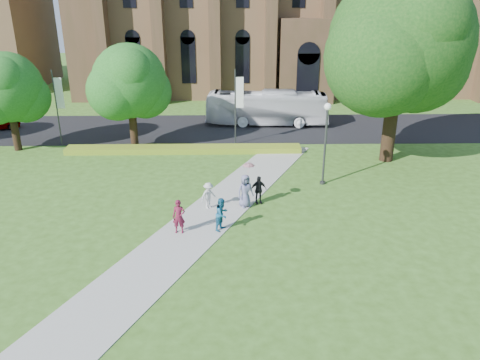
{
  "coord_description": "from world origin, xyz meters",
  "views": [
    {
      "loc": [
        1.62,
        -21.21,
        11.3
      ],
      "look_at": [
        2.13,
        3.22,
        1.6
      ],
      "focal_mm": 35.0,
      "sensor_mm": 36.0,
      "label": 1
    }
  ],
  "objects_px": {
    "large_tree": "(400,42)",
    "pedestrian_0": "(179,217)",
    "tour_coach": "(267,108)",
    "streetlamp": "(326,134)"
  },
  "relations": [
    {
      "from": "tour_coach",
      "to": "pedestrian_0",
      "type": "bearing_deg",
      "value": 168.55
    },
    {
      "from": "streetlamp",
      "to": "large_tree",
      "type": "bearing_deg",
      "value": 39.29
    },
    {
      "from": "tour_coach",
      "to": "pedestrian_0",
      "type": "xyz_separation_m",
      "value": [
        -6.0,
        -21.32,
        -0.66
      ]
    },
    {
      "from": "streetlamp",
      "to": "large_tree",
      "type": "distance_m",
      "value": 8.73
    },
    {
      "from": "large_tree",
      "to": "tour_coach",
      "type": "distance_m",
      "value": 14.71
    },
    {
      "from": "large_tree",
      "to": "pedestrian_0",
      "type": "distance_m",
      "value": 19.32
    },
    {
      "from": "streetlamp",
      "to": "pedestrian_0",
      "type": "relative_size",
      "value": 2.96
    },
    {
      "from": "streetlamp",
      "to": "tour_coach",
      "type": "distance_m",
      "value": 15.11
    },
    {
      "from": "streetlamp",
      "to": "pedestrian_0",
      "type": "xyz_separation_m",
      "value": [
        -8.52,
        -6.51,
        -2.37
      ]
    },
    {
      "from": "large_tree",
      "to": "tour_coach",
      "type": "relative_size",
      "value": 1.17
    }
  ]
}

